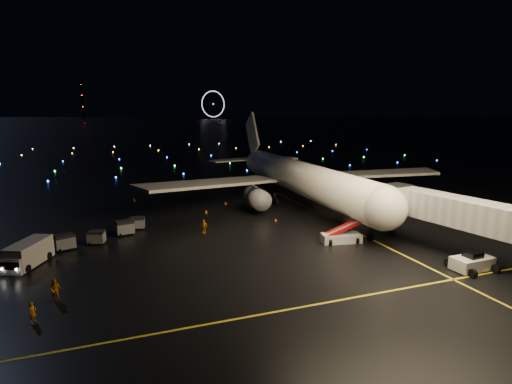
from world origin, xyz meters
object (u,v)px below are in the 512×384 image
Objects in this scene: service_truck at (29,253)px; baggage_cart_2 at (96,237)px; belt_loader at (342,229)px; crew_c at (204,226)px; baggage_cart_0 at (137,223)px; baggage_cart_1 at (125,228)px; baggage_cart_3 at (65,242)px; crew_a at (33,313)px; crew_b at (55,290)px; airliner at (292,158)px; pushback_tug at (472,261)px.

service_truck is 7.88m from baggage_cart_2.
belt_loader is 1.01× the size of service_truck.
crew_c reaches higher than baggage_cart_0.
baggage_cart_1 reaches higher than baggage_cart_3.
baggage_cart_1 is at bearing -153.96° from crew_c.
baggage_cart_2 is 3.46m from baggage_cart_3.
crew_a is 0.83× the size of crew_b.
service_truck is 14.72m from baggage_cart_0.
crew_c is (16.90, 17.67, 0.10)m from crew_a.
belt_loader reaches higher than service_truck.
belt_loader reaches higher than baggage_cart_0.
crew_b is 0.92× the size of baggage_cart_1.
airliner is at bearing -13.30° from crew_a.
airliner is 25.66× the size of baggage_cart_3.
baggage_cart_2 is at bearing 61.18° from service_truck.
pushback_tug reaches higher than baggage_cart_2.
airliner is 27.40× the size of crew_b.
crew_c is 0.85× the size of baggage_cart_1.
crew_b is 13.50m from baggage_cart_3.
airliner is 28.39× the size of baggage_cart_0.
crew_a is at bearing -105.55° from crew_b.
belt_loader reaches higher than crew_a.
belt_loader reaches higher than crew_b.
airliner is at bearing 94.30° from pushback_tug.
service_truck is 3.49× the size of crew_b.
baggage_cart_3 is (0.62, 16.83, 0.08)m from crew_a.
pushback_tug is at bearing 2.22° from service_truck.
baggage_cart_2 is 0.90× the size of baggage_cart_3.
baggage_cart_0 is at bearing 39.56° from baggage_cart_1.
crew_b is at bearing -121.86° from baggage_cart_1.
baggage_cart_0 is at bearing 14.65° from baggage_cart_3.
pushback_tug is 44.73m from service_truck.
service_truck is 3.19× the size of baggage_cart_1.
crew_b reaches higher than crew_c.
service_truck is at bearing -124.55° from crew_c.
baggage_cart_3 is (-6.63, -3.56, -0.02)m from baggage_cart_1.
belt_loader is (-7.61, 11.85, 0.71)m from pushback_tug.
crew_c reaches higher than baggage_cart_3.
baggage_cart_3 is (-34.92, -14.04, -6.71)m from airliner.
service_truck reaches higher than baggage_cart_2.
airliner reaches higher than baggage_cart_2.
crew_a is 24.45m from crew_c.
airliner is 7.78× the size of belt_loader.
belt_loader is 4.26× the size of crew_a.
airliner is 25.11× the size of baggage_cart_1.
baggage_cart_3 is (-0.56, 13.49, -0.09)m from crew_b.
crew_a is at bearing -111.89° from baggage_cart_3.
crew_c is 12.95m from baggage_cart_2.
service_truck is at bearing -126.58° from baggage_cart_2.
baggage_cart_0 is 1.01× the size of baggage_cart_2.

